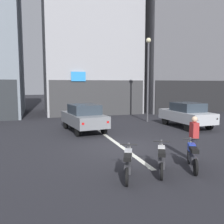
{
  "coord_description": "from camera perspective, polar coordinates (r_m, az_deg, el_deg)",
  "views": [
    {
      "loc": [
        -3.66,
        -9.99,
        2.83
      ],
      "look_at": [
        0.1,
        2.0,
        1.4
      ],
      "focal_mm": 39.04,
      "sensor_mm": 36.0,
      "label": 1
    }
  ],
  "objects": [
    {
      "name": "motorcycle_silver_row_leftmost",
      "position": [
        7.53,
        3.77,
        -11.88
      ],
      "size": [
        0.77,
        1.56,
        0.98
      ],
      "color": "black",
      "rests_on": "ground"
    },
    {
      "name": "motorcycle_blue_row_centre",
      "position": [
        8.7,
        18.31,
        -9.67
      ],
      "size": [
        0.8,
        1.54,
        0.98
      ],
      "color": "black",
      "rests_on": "ground"
    },
    {
      "name": "building_mid_block",
      "position": [
        26.52,
        -5.42,
        22.7
      ],
      "size": [
        8.97,
        7.55,
        20.53
      ],
      "color": "#9E9EA3",
      "rests_on": "ground"
    },
    {
      "name": "lane_centre_line",
      "position": [
        16.65,
        -4.48,
        -3.31
      ],
      "size": [
        0.2,
        18.0,
        0.01
      ],
      "primitive_type": "cube",
      "color": "silver",
      "rests_on": "ground"
    },
    {
      "name": "street_lamp",
      "position": [
        18.59,
        8.44,
        9.52
      ],
      "size": [
        0.36,
        0.36,
        6.23
      ],
      "color": "#47474C",
      "rests_on": "ground"
    },
    {
      "name": "car_grey_crossing_near",
      "position": [
        14.76,
        -6.64,
        -1.12
      ],
      "size": [
        2.28,
        4.29,
        1.64
      ],
      "color": "black",
      "rests_on": "ground"
    },
    {
      "name": "building_far_right",
      "position": [
        30.01,
        14.31,
        20.36
      ],
      "size": [
        9.21,
        8.78,
        20.27
      ],
      "color": "#56565B",
      "rests_on": "ground"
    },
    {
      "name": "person_by_motorcycles",
      "position": [
        9.51,
        18.62,
        -5.84
      ],
      "size": [
        0.29,
        0.4,
        1.67
      ],
      "color": "#23232D",
      "rests_on": "ground"
    },
    {
      "name": "ground_plane",
      "position": [
        11.01,
        2.63,
        -8.41
      ],
      "size": [
        120.0,
        120.0,
        0.0
      ],
      "primitive_type": "plane",
      "color": "#232328"
    },
    {
      "name": "car_silver_parked_kerbside",
      "position": [
        16.78,
        17.04,
        -0.45
      ],
      "size": [
        1.86,
        4.14,
        1.64
      ],
      "color": "black",
      "rests_on": "ground"
    },
    {
      "name": "motorcycle_white_row_left_mid",
      "position": [
        8.08,
        11.48,
        -10.72
      ],
      "size": [
        0.83,
        1.51,
        0.98
      ],
      "color": "black",
      "rests_on": "ground"
    }
  ]
}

